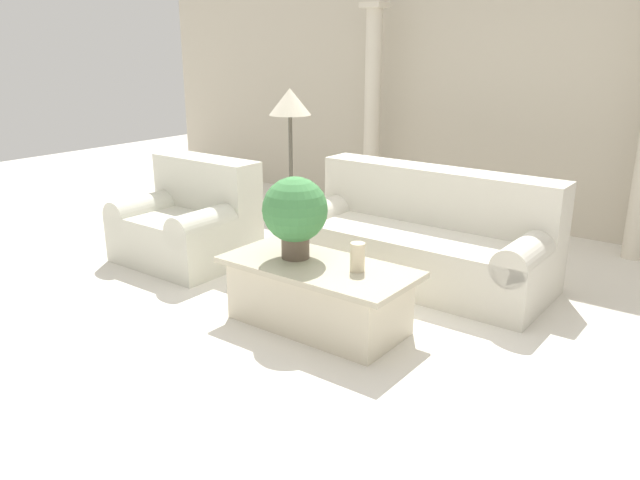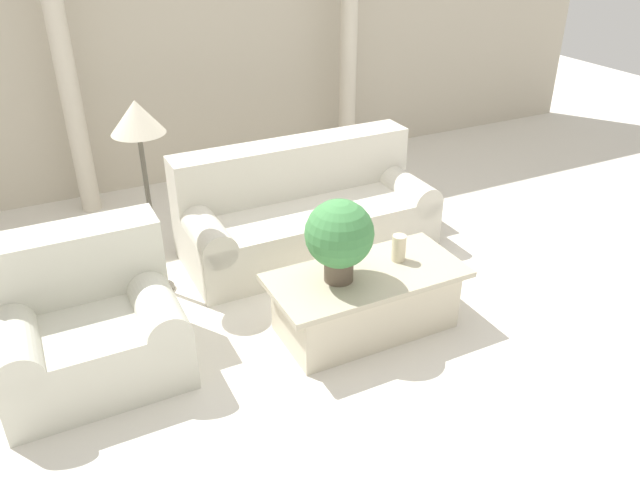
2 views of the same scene
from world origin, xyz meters
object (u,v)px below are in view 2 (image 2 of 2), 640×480
(potted_plant, at_px, (339,236))
(floor_lamp, at_px, (138,129))
(loveseat, at_px, (87,321))
(sofa_long, at_px, (305,211))
(coffee_table, at_px, (366,300))

(potted_plant, relative_size, floor_lamp, 0.38)
(loveseat, relative_size, floor_lamp, 0.73)
(sofa_long, distance_m, loveseat, 2.10)
(coffee_table, bearing_deg, sofa_long, 84.16)
(sofa_long, relative_size, loveseat, 1.93)
(loveseat, relative_size, coffee_table, 0.81)
(sofa_long, bearing_deg, coffee_table, -95.84)
(loveseat, bearing_deg, coffee_table, -13.50)
(coffee_table, relative_size, potted_plant, 2.37)
(coffee_table, xyz_separation_m, floor_lamp, (-1.19, 1.15, 1.09))
(loveseat, bearing_deg, floor_lamp, 49.50)
(sofa_long, xyz_separation_m, loveseat, (-1.93, -0.84, 0.01))
(sofa_long, distance_m, floor_lamp, 1.64)
(sofa_long, xyz_separation_m, potted_plant, (-0.34, -1.25, 0.44))
(sofa_long, distance_m, coffee_table, 1.28)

